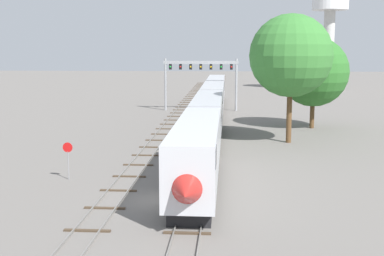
% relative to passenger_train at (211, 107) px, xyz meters
% --- Properties ---
extents(ground_plane, '(400.00, 400.00, 0.00)m').
position_rel_passenger_train_xyz_m(ground_plane, '(-2.00, -32.56, -2.60)').
color(ground_plane, slate).
extents(track_main, '(2.60, 200.00, 0.16)m').
position_rel_passenger_train_xyz_m(track_main, '(0.00, 27.44, -2.54)').
color(track_main, slate).
rests_on(track_main, ground).
extents(track_near, '(2.60, 160.00, 0.16)m').
position_rel_passenger_train_xyz_m(track_near, '(-5.50, 7.44, -2.54)').
color(track_near, slate).
rests_on(track_near, ground).
extents(passenger_train, '(3.04, 78.12, 4.80)m').
position_rel_passenger_train_xyz_m(passenger_train, '(0.00, 0.00, 0.00)').
color(passenger_train, silver).
rests_on(passenger_train, ground).
extents(signal_gantry, '(12.10, 0.49, 8.39)m').
position_rel_passenger_train_xyz_m(signal_gantry, '(-2.25, 17.36, 3.60)').
color(signal_gantry, '#999BA0').
rests_on(signal_gantry, ground).
extents(water_tower, '(8.66, 8.66, 24.55)m').
position_rel_passenger_train_xyz_m(water_tower, '(26.22, 60.47, 16.22)').
color(water_tower, beige).
rests_on(water_tower, ground).
extents(stop_sign, '(0.76, 0.08, 2.88)m').
position_rel_passenger_train_xyz_m(stop_sign, '(-10.00, -27.59, -0.73)').
color(stop_sign, gray).
rests_on(stop_sign, ground).
extents(trackside_tree_left, '(8.67, 8.67, 11.43)m').
position_rel_passenger_train_xyz_m(trackside_tree_left, '(12.81, -0.28, 4.48)').
color(trackside_tree_left, brown).
rests_on(trackside_tree_left, ground).
extents(trackside_tree_mid, '(8.71, 8.71, 13.58)m').
position_rel_passenger_train_xyz_m(trackside_tree_mid, '(8.67, -10.67, 6.61)').
color(trackside_tree_mid, brown).
rests_on(trackside_tree_mid, ground).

